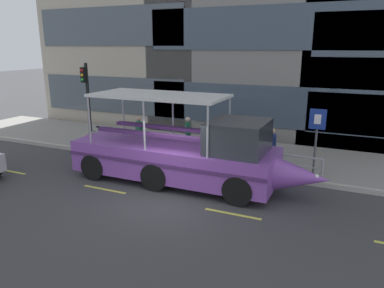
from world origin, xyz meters
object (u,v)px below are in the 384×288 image
Objects in this scene: traffic_light_pole at (87,96)px; leaned_bicycle at (102,138)px; pedestrian_near_bow at (272,143)px; pedestrian_mid_left at (222,136)px; parking_sign at (317,131)px; pedestrian_mid_right at (188,131)px; duck_tour_boat at (187,155)px; pedestrian_near_stern at (139,129)px.

traffic_light_pole is 2.29× the size of leaned_bicycle.
pedestrian_near_bow is 2.15m from pedestrian_mid_left.
parking_sign is 1.97m from pedestrian_near_bow.
traffic_light_pole is 9.14m from pedestrian_near_bow.
pedestrian_mid_right reaches higher than pedestrian_near_bow.
pedestrian_mid_right is (-3.99, 0.38, 0.05)m from pedestrian_near_bow.
duck_tour_boat reaches higher than pedestrian_near_bow.
pedestrian_near_bow is 6.46m from pedestrian_near_stern.
pedestrian_near_stern is (1.82, 0.52, 0.54)m from leaned_bicycle.
parking_sign is (10.74, -0.03, -0.70)m from traffic_light_pole.
pedestrian_mid_right is at bearing 6.53° from pedestrian_near_stern.
pedestrian_mid_left is at bearing 82.67° from duck_tour_boat.
pedestrian_near_stern is (-3.96, 2.99, 0.01)m from duck_tour_boat.
pedestrian_near_stern is (-4.32, 0.24, -0.14)m from pedestrian_mid_left.
traffic_light_pole reaches higher than pedestrian_mid_right.
pedestrian_mid_right is at bearing 164.13° from pedestrian_mid_left.
pedestrian_near_bow is 4.01m from pedestrian_mid_right.
pedestrian_mid_left is at bearing 175.03° from parking_sign.
parking_sign reaches higher than pedestrian_near_stern.
leaned_bicycle is at bearing 156.86° from duck_tour_boat.
pedestrian_mid_right is at bearing 9.46° from traffic_light_pole.
parking_sign is at bearing -8.56° from pedestrian_mid_right.
leaned_bicycle is 1.15× the size of pedestrian_near_stern.
pedestrian_mid_right is at bearing 10.58° from leaned_bicycle.
duck_tour_boat is 6.12× the size of pedestrian_near_bow.
pedestrian_mid_right is (5.02, 0.84, -1.44)m from traffic_light_pole.
leaned_bicycle is (0.73, 0.03, -2.05)m from traffic_light_pole.
pedestrian_near_stern is at bearing 176.79° from pedestrian_mid_left.
pedestrian_mid_left reaches higher than pedestrian_near_stern.
leaned_bicycle is at bearing -169.42° from pedestrian_mid_right.
pedestrian_mid_left is at bearing 2.59° from leaned_bicycle.
leaned_bicycle is 1.07× the size of pedestrian_mid_right.
duck_tour_boat is 4.97m from pedestrian_near_stern.
traffic_light_pole is 2.57× the size of pedestrian_near_bow.
pedestrian_mid_left reaches higher than pedestrian_near_bow.
pedestrian_near_bow is 0.95× the size of pedestrian_mid_right.
pedestrian_mid_left is (-3.88, 0.34, -0.68)m from parking_sign.
pedestrian_mid_left is (6.87, 0.31, -1.38)m from traffic_light_pole.
duck_tour_boat is 6.31× the size of pedestrian_near_stern.
duck_tour_boat is (-4.23, -2.41, -0.82)m from parking_sign.
pedestrian_mid_right is at bearing 171.44° from parking_sign.
traffic_light_pole is at bearing -177.09° from pedestrian_near_bow.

